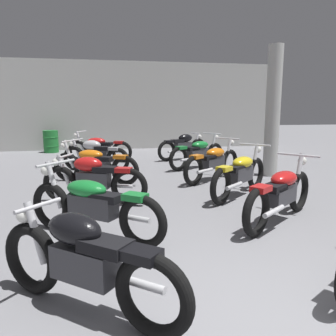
{
  "coord_description": "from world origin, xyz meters",
  "views": [
    {
      "loc": [
        -1.24,
        -1.87,
        1.68
      ],
      "look_at": [
        0.0,
        4.4,
        0.55
      ],
      "focal_mm": 35.9,
      "sensor_mm": 36.0,
      "label": 1
    }
  ],
  "objects_px": {
    "motorcycle_left_row_3": "(94,164)",
    "oil_drum": "(51,141)",
    "motorcycle_right_row_3": "(213,161)",
    "motorcycle_left_row_5": "(99,148)",
    "motorcycle_right_row_1": "(281,193)",
    "motorcycle_left_row_2": "(93,179)",
    "motorcycle_left_row_0": "(84,261)",
    "motorcycle_left_row_4": "(95,155)",
    "motorcycle_left_row_1": "(92,204)",
    "support_pillar": "(273,112)",
    "motorcycle_right_row_4": "(198,152)",
    "motorcycle_right_row_5": "(183,146)",
    "motorcycle_right_row_2": "(240,173)"
  },
  "relations": [
    {
      "from": "motorcycle_left_row_5",
      "to": "motorcycle_left_row_2",
      "type": "bearing_deg",
      "value": -90.93
    },
    {
      "from": "motorcycle_left_row_5",
      "to": "oil_drum",
      "type": "distance_m",
      "value": 3.26
    },
    {
      "from": "motorcycle_left_row_5",
      "to": "motorcycle_right_row_1",
      "type": "relative_size",
      "value": 1.14
    },
    {
      "from": "motorcycle_left_row_3",
      "to": "motorcycle_left_row_5",
      "type": "bearing_deg",
      "value": 88.33
    },
    {
      "from": "motorcycle_left_row_2",
      "to": "motorcycle_left_row_3",
      "type": "bearing_deg",
      "value": 90.45
    },
    {
      "from": "motorcycle_left_row_1",
      "to": "motorcycle_left_row_2",
      "type": "relative_size",
      "value": 0.95
    },
    {
      "from": "oil_drum",
      "to": "motorcycle_left_row_5",
      "type": "bearing_deg",
      "value": -55.56
    },
    {
      "from": "support_pillar",
      "to": "motorcycle_left_row_4",
      "type": "distance_m",
      "value": 4.74
    },
    {
      "from": "motorcycle_left_row_5",
      "to": "motorcycle_right_row_3",
      "type": "height_order",
      "value": "same"
    },
    {
      "from": "support_pillar",
      "to": "motorcycle_left_row_4",
      "type": "relative_size",
      "value": 1.78
    },
    {
      "from": "motorcycle_left_row_2",
      "to": "motorcycle_right_row_2",
      "type": "bearing_deg",
      "value": -0.02
    },
    {
      "from": "support_pillar",
      "to": "motorcycle_right_row_1",
      "type": "xyz_separation_m",
      "value": [
        -1.59,
        -3.32,
        -1.15
      ]
    },
    {
      "from": "motorcycle_left_row_0",
      "to": "motorcycle_right_row_1",
      "type": "height_order",
      "value": "motorcycle_right_row_1"
    },
    {
      "from": "support_pillar",
      "to": "motorcycle_right_row_1",
      "type": "bearing_deg",
      "value": -115.56
    },
    {
      "from": "motorcycle_left_row_4",
      "to": "motorcycle_right_row_5",
      "type": "height_order",
      "value": "same"
    },
    {
      "from": "support_pillar",
      "to": "motorcycle_left_row_3",
      "type": "distance_m",
      "value": 4.5
    },
    {
      "from": "motorcycle_left_row_3",
      "to": "motorcycle_left_row_4",
      "type": "relative_size",
      "value": 1.08
    },
    {
      "from": "motorcycle_left_row_3",
      "to": "motorcycle_right_row_2",
      "type": "xyz_separation_m",
      "value": [
        2.79,
        -1.72,
        0.0
      ]
    },
    {
      "from": "motorcycle_left_row_0",
      "to": "motorcycle_left_row_5",
      "type": "distance_m",
      "value": 8.25
    },
    {
      "from": "motorcycle_left_row_3",
      "to": "motorcycle_right_row_2",
      "type": "height_order",
      "value": "same"
    },
    {
      "from": "motorcycle_left_row_3",
      "to": "oil_drum",
      "type": "bearing_deg",
      "value": 106.53
    },
    {
      "from": "motorcycle_right_row_3",
      "to": "motorcycle_right_row_4",
      "type": "relative_size",
      "value": 0.93
    },
    {
      "from": "motorcycle_left_row_5",
      "to": "motorcycle_right_row_3",
      "type": "bearing_deg",
      "value": -52.23
    },
    {
      "from": "motorcycle_left_row_3",
      "to": "motorcycle_left_row_4",
      "type": "height_order",
      "value": "motorcycle_left_row_3"
    },
    {
      "from": "motorcycle_right_row_3",
      "to": "motorcycle_left_row_1",
      "type": "bearing_deg",
      "value": -130.88
    },
    {
      "from": "motorcycle_left_row_0",
      "to": "oil_drum",
      "type": "relative_size",
      "value": 1.86
    },
    {
      "from": "support_pillar",
      "to": "oil_drum",
      "type": "xyz_separation_m",
      "value": [
        -6.1,
        5.86,
        -1.18
      ]
    },
    {
      "from": "motorcycle_left_row_0",
      "to": "motorcycle_left_row_4",
      "type": "bearing_deg",
      "value": 90.15
    },
    {
      "from": "motorcycle_right_row_5",
      "to": "oil_drum",
      "type": "height_order",
      "value": "motorcycle_right_row_5"
    },
    {
      "from": "motorcycle_left_row_3",
      "to": "motorcycle_right_row_5",
      "type": "relative_size",
      "value": 1.05
    },
    {
      "from": "motorcycle_left_row_0",
      "to": "motorcycle_left_row_2",
      "type": "distance_m",
      "value": 3.32
    },
    {
      "from": "motorcycle_right_row_3",
      "to": "motorcycle_right_row_1",
      "type": "bearing_deg",
      "value": -89.78
    },
    {
      "from": "motorcycle_left_row_5",
      "to": "oil_drum",
      "type": "bearing_deg",
      "value": 124.44
    },
    {
      "from": "motorcycle_right_row_2",
      "to": "motorcycle_left_row_5",
      "type": "bearing_deg",
      "value": 118.69
    },
    {
      "from": "motorcycle_right_row_1",
      "to": "motorcycle_right_row_5",
      "type": "height_order",
      "value": "motorcycle_right_row_1"
    },
    {
      "from": "motorcycle_left_row_5",
      "to": "motorcycle_left_row_3",
      "type": "bearing_deg",
      "value": -91.67
    },
    {
      "from": "motorcycle_right_row_2",
      "to": "motorcycle_right_row_5",
      "type": "bearing_deg",
      "value": 89.52
    },
    {
      "from": "oil_drum",
      "to": "motorcycle_right_row_5",
      "type": "bearing_deg",
      "value": -31.32
    },
    {
      "from": "motorcycle_left_row_4",
      "to": "motorcycle_right_row_4",
      "type": "bearing_deg",
      "value": -0.57
    },
    {
      "from": "motorcycle_left_row_1",
      "to": "motorcycle_left_row_4",
      "type": "relative_size",
      "value": 0.98
    },
    {
      "from": "motorcycle_left_row_0",
      "to": "motorcycle_right_row_5",
      "type": "height_order",
      "value": "same"
    },
    {
      "from": "motorcycle_right_row_1",
      "to": "motorcycle_left_row_4",
      "type": "bearing_deg",
      "value": 120.16
    },
    {
      "from": "motorcycle_left_row_4",
      "to": "motorcycle_left_row_5",
      "type": "relative_size",
      "value": 0.88
    },
    {
      "from": "oil_drum",
      "to": "motorcycle_left_row_1",
      "type": "bearing_deg",
      "value": -79.09
    },
    {
      "from": "motorcycle_right_row_3",
      "to": "oil_drum",
      "type": "relative_size",
      "value": 2.11
    },
    {
      "from": "motorcycle_right_row_4",
      "to": "oil_drum",
      "type": "distance_m",
      "value": 6.4
    },
    {
      "from": "motorcycle_left_row_1",
      "to": "motorcycle_right_row_1",
      "type": "height_order",
      "value": "same"
    },
    {
      "from": "motorcycle_left_row_3",
      "to": "oil_drum",
      "type": "height_order",
      "value": "motorcycle_left_row_3"
    },
    {
      "from": "motorcycle_left_row_5",
      "to": "motorcycle_right_row_1",
      "type": "distance_m",
      "value": 7.02
    },
    {
      "from": "motorcycle_left_row_4",
      "to": "motorcycle_right_row_1",
      "type": "xyz_separation_m",
      "value": [
        2.77,
        -4.77,
        -0.01
      ]
    }
  ]
}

